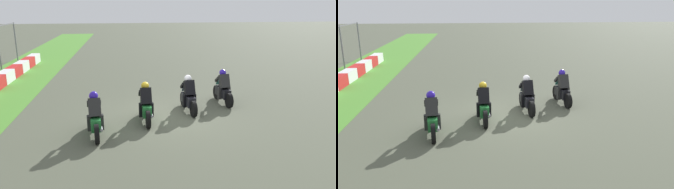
% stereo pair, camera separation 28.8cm
% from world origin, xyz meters
% --- Properties ---
extents(ground_plane, '(120.00, 120.00, 0.00)m').
position_xyz_m(ground_plane, '(0.00, 0.00, 0.00)').
color(ground_plane, '#4F5442').
extents(rider_lane_a, '(2.04, 0.57, 1.51)m').
position_xyz_m(rider_lane_a, '(1.43, -2.72, 0.62)').
color(rider_lane_a, black).
rests_on(rider_lane_a, ground_plane).
extents(rider_lane_b, '(2.04, 0.57, 1.51)m').
position_xyz_m(rider_lane_b, '(0.51, -0.99, 0.62)').
color(rider_lane_b, black).
rests_on(rider_lane_b, ground_plane).
extents(rider_lane_c, '(2.04, 0.55, 1.51)m').
position_xyz_m(rider_lane_c, '(-0.46, 0.82, 0.62)').
color(rider_lane_c, black).
rests_on(rider_lane_c, ground_plane).
extents(rider_lane_d, '(2.04, 0.59, 1.51)m').
position_xyz_m(rider_lane_d, '(-1.59, 2.60, 0.62)').
color(rider_lane_d, black).
rests_on(rider_lane_d, ground_plane).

